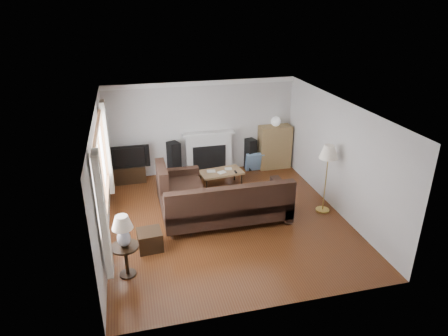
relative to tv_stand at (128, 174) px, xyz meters
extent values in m
cube|color=#552912|center=(2.03, -2.50, -0.22)|extent=(5.10, 5.60, 0.04)
cube|color=white|center=(2.03, -2.50, 2.28)|extent=(5.10, 5.60, 0.04)
cube|color=silver|center=(2.03, 0.25, 1.03)|extent=(5.00, 0.04, 2.50)
cube|color=silver|center=(2.03, -5.25, 1.03)|extent=(5.00, 0.04, 2.50)
cube|color=silver|center=(-0.47, -2.50, 1.03)|extent=(0.04, 5.50, 2.50)
cube|color=silver|center=(4.53, -2.50, 1.03)|extent=(0.04, 5.50, 2.50)
cube|color=#925E36|center=(-0.42, -2.70, 1.33)|extent=(0.12, 2.74, 1.54)
cube|color=silver|center=(-0.37, -4.22, 1.18)|extent=(0.10, 0.35, 2.10)
cube|color=silver|center=(-0.37, -1.18, 1.18)|extent=(0.10, 0.35, 2.10)
cube|color=white|center=(2.18, 0.14, 0.35)|extent=(1.40, 0.26, 1.15)
cube|color=black|center=(0.00, 0.00, 0.00)|extent=(0.89, 0.40, 0.44)
imported|color=black|center=(0.07, 0.00, 0.52)|extent=(1.02, 0.13, 0.59)
cube|color=black|center=(1.21, 0.02, 0.27)|extent=(0.37, 0.40, 0.97)
cube|color=black|center=(3.34, 0.05, 0.22)|extent=(0.31, 0.34, 0.88)
cube|color=olive|center=(4.03, 0.01, 0.38)|extent=(0.88, 0.42, 1.21)
sphere|color=white|center=(4.03, 0.01, 1.12)|extent=(0.26, 0.26, 0.26)
cube|color=black|center=(1.99, -2.56, 0.25)|extent=(2.91, 2.13, 0.94)
cube|color=olive|center=(2.28, -0.86, -0.01)|extent=(1.14, 0.72, 0.42)
cube|color=black|center=(0.32, -3.19, -0.03)|extent=(0.48, 0.48, 0.38)
cube|color=gold|center=(4.23, -2.63, 0.56)|extent=(0.54, 0.54, 1.57)
cube|color=black|center=(-0.12, -3.89, 0.08)|extent=(0.48, 0.48, 0.60)
cube|color=silver|center=(-0.12, -3.89, 0.66)|extent=(0.35, 0.35, 0.57)
camera|label=1|loc=(0.15, -9.79, 4.27)|focal=32.00mm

